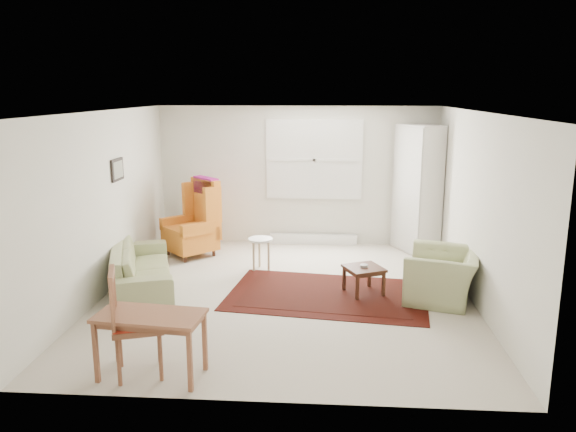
# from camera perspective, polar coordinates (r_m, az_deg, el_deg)

# --- Properties ---
(room) EXTENTS (5.04, 5.54, 2.51)m
(room) POSITION_cam_1_polar(r_m,az_deg,el_deg) (7.70, 0.09, 1.35)
(room) COLOR beige
(room) RESTS_ON ground
(rug) EXTENTS (2.89, 2.06, 0.03)m
(rug) POSITION_cam_1_polar(r_m,az_deg,el_deg) (7.84, 4.01, -7.92)
(rug) COLOR black
(rug) RESTS_ON ground
(sofa) EXTENTS (1.42, 2.19, 0.83)m
(sofa) POSITION_cam_1_polar(r_m,az_deg,el_deg) (8.30, -14.73, -4.25)
(sofa) COLOR #909764
(sofa) RESTS_ON ground
(armchair) EXTENTS (1.16, 1.25, 0.81)m
(armchair) POSITION_cam_1_polar(r_m,az_deg,el_deg) (7.82, 15.43, -5.38)
(armchair) COLOR #909764
(armchair) RESTS_ON ground
(wingback_chair) EXTENTS (1.11, 1.11, 1.32)m
(wingback_chair) POSITION_cam_1_polar(r_m,az_deg,el_deg) (9.62, -9.97, -0.18)
(wingback_chair) COLOR orange
(wingback_chair) RESTS_ON ground
(coffee_table) EXTENTS (0.63, 0.63, 0.39)m
(coffee_table) POSITION_cam_1_polar(r_m,az_deg,el_deg) (7.89, 7.68, -6.48)
(coffee_table) COLOR #3B1C12
(coffee_table) RESTS_ON ground
(stool) EXTENTS (0.47, 0.47, 0.52)m
(stool) POSITION_cam_1_polar(r_m,az_deg,el_deg) (8.84, -2.81, -3.85)
(stool) COLOR white
(stool) RESTS_ON ground
(cabinet) EXTENTS (0.79, 0.99, 2.20)m
(cabinet) POSITION_cam_1_polar(r_m,az_deg,el_deg) (9.94, 13.04, 2.68)
(cabinet) COLOR silver
(cabinet) RESTS_ON ground
(desk) EXTENTS (1.08, 0.63, 0.65)m
(desk) POSITION_cam_1_polar(r_m,az_deg,el_deg) (5.79, -13.71, -12.63)
(desk) COLOR #90573A
(desk) RESTS_ON ground
(desk_chair) EXTENTS (0.61, 0.61, 1.09)m
(desk_chair) POSITION_cam_1_polar(r_m,az_deg,el_deg) (5.78, -15.00, -10.37)
(desk_chair) COLOR #90573A
(desk_chair) RESTS_ON ground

